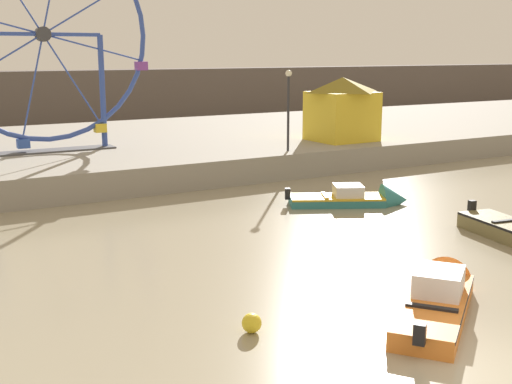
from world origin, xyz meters
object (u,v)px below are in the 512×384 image
at_px(motorboat_orange_hull, 440,292).
at_px(promenade_lamp_near, 288,98).
at_px(motorboat_teal_painted, 359,199).
at_px(carnival_booth_yellow_awning, 342,108).
at_px(ferris_wheel_blue_frame, 43,39).
at_px(mooring_buoy_orange, 252,323).

height_order(motorboat_orange_hull, promenade_lamp_near, promenade_lamp_near).
bearing_deg(motorboat_teal_painted, motorboat_orange_hull, -90.93).
xyz_separation_m(motorboat_teal_painted, carnival_booth_yellow_awning, (5.63, 8.69, 2.76)).
height_order(motorboat_teal_painted, promenade_lamp_near, promenade_lamp_near).
distance_m(motorboat_teal_painted, ferris_wheel_blue_frame, 16.76).
distance_m(ferris_wheel_blue_frame, mooring_buoy_orange, 22.03).
height_order(motorboat_orange_hull, mooring_buoy_orange, motorboat_orange_hull).
relative_size(motorboat_orange_hull, ferris_wheel_blue_frame, 0.48).
bearing_deg(promenade_lamp_near, carnival_booth_yellow_awning, 21.64).
distance_m(promenade_lamp_near, mooring_buoy_orange, 19.19).
bearing_deg(motorboat_teal_painted, ferris_wheel_blue_frame, 153.62).
distance_m(motorboat_orange_hull, mooring_buoy_orange, 4.87).
bearing_deg(motorboat_orange_hull, ferris_wheel_blue_frame, 63.14).
bearing_deg(ferris_wheel_blue_frame, carnival_booth_yellow_awning, -14.32).
relative_size(motorboat_teal_painted, mooring_buoy_orange, 10.95).
distance_m(motorboat_teal_painted, carnival_booth_yellow_awning, 10.72).
bearing_deg(carnival_booth_yellow_awning, promenade_lamp_near, -159.36).
distance_m(motorboat_orange_hull, carnival_booth_yellow_awning, 21.20).
height_order(motorboat_orange_hull, carnival_booth_yellow_awning, carnival_booth_yellow_awning).
relative_size(carnival_booth_yellow_awning, mooring_buoy_orange, 7.98).
xyz_separation_m(motorboat_orange_hull, carnival_booth_yellow_awning, (10.67, 18.12, 2.71)).
relative_size(motorboat_orange_hull, motorboat_teal_painted, 1.07).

